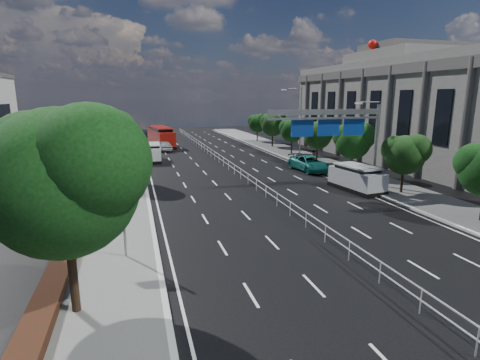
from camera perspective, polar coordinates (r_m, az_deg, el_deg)
name	(u,v)px	position (r m, az deg, el deg)	size (l,w,h in m)	color
ground	(318,237)	(22.05, 11.78, -8.54)	(160.00, 160.00, 0.00)	black
sidewalk_near	(105,260)	(19.81, -19.89, -11.34)	(5.00, 140.00, 0.14)	slate
sidewalk_far	(477,219)	(29.03, 32.44, -4.98)	(5.00, 140.00, 0.14)	slate
kerb_near	(157,254)	(19.75, -12.52, -10.94)	(0.25, 140.00, 0.15)	silver
kerb_far	(446,222)	(27.25, 28.91, -5.62)	(0.25, 140.00, 0.15)	silver
median_fence	(225,163)	(42.43, -2.31, 2.67)	(0.05, 85.00, 1.02)	silver
hedge_near	(78,224)	(24.57, -23.42, -6.24)	(1.00, 36.00, 0.44)	black
toilet_sign	(112,202)	(18.82, -18.89, -3.23)	(1.62, 0.18, 4.34)	gray
overhead_gantry	(337,124)	(32.75, 14.63, 8.28)	(10.24, 0.38, 7.45)	gray
streetlight_far	(299,118)	(48.64, 8.91, 9.36)	(2.78, 2.40, 9.00)	gray
civic_hall	(409,109)	(52.30, 24.34, 9.79)	(14.40, 36.00, 14.35)	slate
near_tree_big	(65,175)	(14.03, -25.18, 0.76)	(5.72, 5.33, 7.71)	black
near_tree_back	(109,133)	(36.31, -19.36, 6.79)	(4.84, 4.51, 6.69)	black
far_tree_c	(405,153)	(33.05, 23.89, 3.83)	(3.52, 3.28, 4.94)	black
far_tree_d	(354,139)	(39.03, 16.94, 5.95)	(3.85, 3.59, 5.34)	black
far_tree_e	(318,134)	(45.49, 11.82, 6.94)	(3.63, 3.38, 5.13)	black
far_tree_f	(292,129)	(52.23, 7.99, 7.71)	(3.52, 3.28, 5.02)	black
far_tree_g	(273,123)	(59.13, 5.05, 8.61)	(3.96, 3.69, 5.45)	black
far_tree_h	(258,122)	(66.19, 2.71, 8.78)	(3.41, 3.18, 4.91)	black
white_minivan	(151,153)	(47.55, -13.34, 4.10)	(2.35, 5.15, 2.21)	black
red_bus	(161,136)	(61.77, -11.97, 6.57)	(3.88, 10.66, 3.11)	black
near_car_silver	(164,146)	(56.38, -11.49, 5.14)	(1.77, 4.41, 1.50)	#9A9CA1
near_car_dark	(143,133)	(77.40, -14.60, 6.93)	(1.50, 4.29, 1.41)	black
silver_minivan	(357,178)	(33.37, 17.35, 0.28)	(2.84, 5.41, 2.15)	black
parked_car_teal	(310,164)	(40.96, 10.60, 2.48)	(2.62, 5.69, 1.58)	#1C7F74
parked_car_dark	(305,163)	(41.95, 9.93, 2.64)	(2.02, 4.96, 1.44)	black
pedestrian_a	(375,180)	(33.58, 19.91, 0.00)	(0.60, 0.39, 1.64)	gray
pedestrian_b	(313,158)	(43.15, 11.06, 3.31)	(0.88, 0.68, 1.81)	gray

